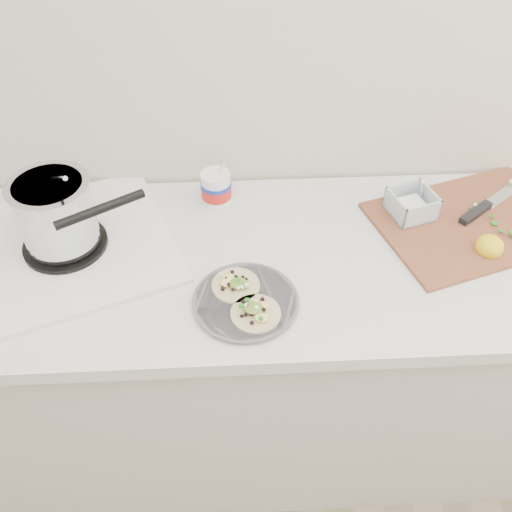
{
  "coord_description": "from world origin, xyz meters",
  "views": [
    {
      "loc": [
        -0.08,
        0.36,
        1.92
      ],
      "look_at": [
        -0.03,
        1.35,
        0.96
      ],
      "focal_mm": 40.0,
      "sensor_mm": 36.0,
      "label": 1
    }
  ],
  "objects_px": {
    "stove": "(60,225)",
    "tub": "(217,185)",
    "taco_plate": "(245,299)",
    "cutboard": "(467,217)"
  },
  "relations": [
    {
      "from": "stove",
      "to": "tub",
      "type": "height_order",
      "value": "stove"
    },
    {
      "from": "taco_plate",
      "to": "cutboard",
      "type": "height_order",
      "value": "cutboard"
    },
    {
      "from": "taco_plate",
      "to": "tub",
      "type": "relative_size",
      "value": 1.3
    },
    {
      "from": "cutboard",
      "to": "tub",
      "type": "bearing_deg",
      "value": 152.46
    },
    {
      "from": "stove",
      "to": "tub",
      "type": "xyz_separation_m",
      "value": [
        0.39,
        0.17,
        -0.02
      ]
    },
    {
      "from": "cutboard",
      "to": "stove",
      "type": "bearing_deg",
      "value": 165.35
    },
    {
      "from": "cutboard",
      "to": "taco_plate",
      "type": "bearing_deg",
      "value": -174.26
    },
    {
      "from": "tub",
      "to": "cutboard",
      "type": "bearing_deg",
      "value": -10.0
    },
    {
      "from": "taco_plate",
      "to": "cutboard",
      "type": "bearing_deg",
      "value": 23.28
    },
    {
      "from": "taco_plate",
      "to": "cutboard",
      "type": "relative_size",
      "value": 0.42
    }
  ]
}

